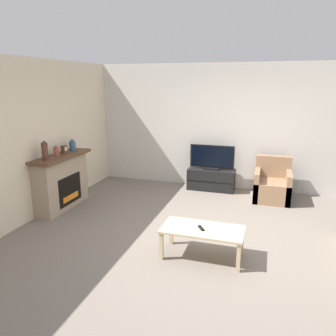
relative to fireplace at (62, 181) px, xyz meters
The scene contains 13 objects.
ground_plane 2.94m from the fireplace, ahead, with size 24.00×24.00×0.00m, color slate.
wall_back 3.70m from the fireplace, 37.14° to the left, with size 12.00×0.06×2.70m.
wall_left 0.92m from the fireplace, 121.97° to the right, with size 0.06×12.00×2.70m.
fireplace is the anchor object (origin of this frame).
mantel_vase_left 0.77m from the fireplace, 87.67° to the right, with size 0.11×0.11×0.33m.
mantel_vase_centre_left 0.60m from the fireplace, 80.76° to the right, with size 0.10×0.10×0.19m.
mantel_vase_right 0.73m from the fireplace, 87.67° to the left, with size 0.12×0.12×0.22m.
mantel_clock 0.59m from the fireplace, 82.73° to the left, with size 0.08×0.11×0.15m.
tv_stand 3.13m from the fireplace, 37.38° to the left, with size 1.01×0.43×0.46m.
tv 3.13m from the fireplace, 37.35° to the left, with size 0.96×0.18×0.53m.
armchair 4.11m from the fireplace, 23.56° to the left, with size 0.70×0.76×0.84m.
coffee_table 3.05m from the fireplace, 19.25° to the right, with size 1.09×0.54×0.41m.
remote 3.03m from the fireplace, 19.67° to the right, with size 0.12×0.15×0.02m.
Camera 1 is at (0.75, -4.64, 2.30)m, focal length 35.00 mm.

